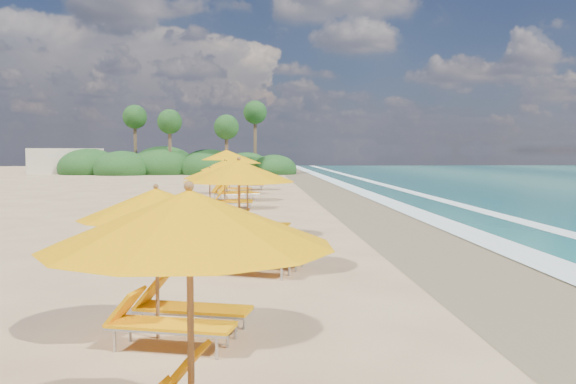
# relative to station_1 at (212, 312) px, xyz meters

# --- Properties ---
(ground) EXTENTS (160.00, 160.00, 0.00)m
(ground) POSITION_rel_station_1_xyz_m (1.44, 14.93, -1.31)
(ground) COLOR tan
(ground) RESTS_ON ground
(wet_sand) EXTENTS (4.00, 160.00, 0.01)m
(wet_sand) POSITION_rel_station_1_xyz_m (5.44, 14.93, -1.30)
(wet_sand) COLOR olive
(wet_sand) RESTS_ON ground
(surf_foam) EXTENTS (4.00, 160.00, 0.01)m
(surf_foam) POSITION_rel_station_1_xyz_m (8.14, 14.93, -1.28)
(surf_foam) COLOR white
(surf_foam) RESTS_ON ground
(station_1) EXTENTS (2.91, 2.82, 2.33)m
(station_1) POSITION_rel_station_1_xyz_m (0.00, 0.00, 0.00)
(station_1) COLOR olive
(station_1) RESTS_ON ground
(station_2) EXTENTS (2.63, 2.55, 2.12)m
(station_2) POSITION_rel_station_1_xyz_m (-0.83, 3.43, -0.12)
(station_2) COLOR olive
(station_2) RESTS_ON ground
(station_3) EXTENTS (3.14, 3.10, 2.43)m
(station_3) POSITION_rel_station_1_xyz_m (0.18, 8.03, 0.06)
(station_3) COLOR olive
(station_3) RESTS_ON ground
(station_4) EXTENTS (2.64, 2.55, 2.15)m
(station_4) POSITION_rel_station_1_xyz_m (0.29, 13.12, -0.10)
(station_4) COLOR olive
(station_4) RESTS_ON ground
(station_5) EXTENTS (2.41, 2.31, 2.00)m
(station_5) POSITION_rel_station_1_xyz_m (-1.12, 16.91, -0.19)
(station_5) COLOR olive
(station_5) RESTS_ON ground
(station_6) EXTENTS (2.39, 2.21, 2.19)m
(station_6) POSITION_rel_station_1_xyz_m (-0.80, 21.56, -0.08)
(station_6) COLOR olive
(station_6) RESTS_ON ground
(station_7) EXTENTS (3.44, 3.38, 2.68)m
(station_7) POSITION_rel_station_1_xyz_m (-0.88, 25.84, 0.19)
(station_7) COLOR olive
(station_7) RESTS_ON ground
(station_8) EXTENTS (2.70, 2.60, 2.19)m
(station_8) POSITION_rel_station_1_xyz_m (-0.97, 30.46, -0.08)
(station_8) COLOR olive
(station_8) RESTS_ON ground
(station_9) EXTENTS (2.49, 2.33, 2.22)m
(station_9) POSITION_rel_station_1_xyz_m (-0.13, 34.19, -0.06)
(station_9) COLOR olive
(station_9) RESTS_ON ground
(treeline) EXTENTS (25.80, 8.80, 9.74)m
(treeline) POSITION_rel_station_1_xyz_m (-8.50, 60.44, -0.31)
(treeline) COLOR #163D14
(treeline) RESTS_ON ground
(beach_building) EXTENTS (7.00, 5.00, 2.80)m
(beach_building) POSITION_rel_station_1_xyz_m (-20.56, 62.93, 0.09)
(beach_building) COLOR beige
(beach_building) RESTS_ON ground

